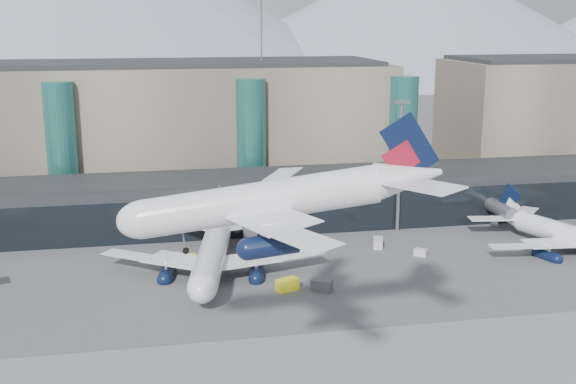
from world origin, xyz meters
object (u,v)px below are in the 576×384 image
(veh_b, at_px, (192,259))
(veh_h, at_px, (287,285))
(veh_g, at_px, (421,252))
(veh_d, at_px, (378,243))
(veh_c, at_px, (322,285))
(jet_parked_right, at_px, (558,226))
(lightmast_mid, at_px, (400,159))
(jet_parked_mid, at_px, (213,242))
(hero_jet, at_px, (294,188))

(veh_b, relative_size, veh_h, 0.78)
(veh_b, height_order, veh_g, veh_b)
(veh_d, bearing_deg, veh_c, 158.36)
(veh_b, distance_m, veh_d, 33.92)
(jet_parked_right, distance_m, veh_h, 53.13)
(veh_h, bearing_deg, veh_c, -36.27)
(jet_parked_right, bearing_deg, veh_d, 58.65)
(veh_g, bearing_deg, veh_b, -146.64)
(lightmast_mid, distance_m, jet_parked_mid, 41.63)
(hero_jet, xyz_separation_m, jet_parked_right, (57.24, 42.47, -19.59))
(jet_parked_mid, bearing_deg, veh_b, 53.57)
(jet_parked_mid, bearing_deg, veh_c, -119.26)
(lightmast_mid, height_order, jet_parked_right, lightmast_mid)
(lightmast_mid, xyz_separation_m, veh_d, (-6.97, -9.30, -13.54))
(jet_parked_right, bearing_deg, jet_parked_mid, 70.05)
(hero_jet, height_order, veh_g, hero_jet)
(hero_jet, height_order, jet_parked_right, hero_jet)
(hero_jet, distance_m, veh_b, 52.52)
(veh_b, bearing_deg, veh_d, -94.11)
(veh_c, bearing_deg, veh_g, 65.52)
(jet_parked_mid, distance_m, veh_h, 15.89)
(hero_jet, height_order, veh_c, hero_jet)
(jet_parked_right, bearing_deg, hero_jet, 107.05)
(hero_jet, distance_m, veh_g, 58.06)
(lightmast_mid, height_order, hero_jet, hero_jet)
(lightmast_mid, height_order, veh_d, lightmast_mid)
(veh_d, distance_m, veh_g, 8.45)
(jet_parked_mid, bearing_deg, veh_d, -68.04)
(veh_d, bearing_deg, veh_h, 148.22)
(hero_jet, bearing_deg, jet_parked_mid, 102.13)
(lightmast_mid, xyz_separation_m, veh_h, (-27.25, -27.05, -13.49))
(veh_b, xyz_separation_m, veh_g, (39.65, -3.56, -0.13))
(jet_parked_right, bearing_deg, veh_b, 66.92)
(veh_d, bearing_deg, hero_jet, 169.41)
(veh_b, relative_size, veh_d, 0.86)
(jet_parked_mid, distance_m, veh_c, 20.31)
(lightmast_mid, height_order, veh_c, lightmast_mid)
(lightmast_mid, distance_m, jet_parked_right, 31.06)
(lightmast_mid, height_order, veh_h, lightmast_mid)
(veh_b, xyz_separation_m, veh_c, (18.69, -16.37, 0.13))
(veh_h, bearing_deg, jet_parked_mid, 107.71)
(jet_parked_mid, xyz_separation_m, jet_parked_right, (62.03, -0.46, -0.62))
(jet_parked_mid, distance_m, veh_g, 36.52)
(veh_c, xyz_separation_m, veh_h, (-5.15, 1.16, 0.04))
(lightmast_mid, distance_m, veh_b, 44.62)
(veh_c, relative_size, veh_g, 1.47)
(hero_jet, xyz_separation_m, jet_parked_mid, (-4.79, 42.93, -18.97))
(veh_b, relative_size, veh_g, 1.21)
(veh_b, bearing_deg, hero_jet, -178.48)
(jet_parked_right, bearing_deg, veh_h, 82.61)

